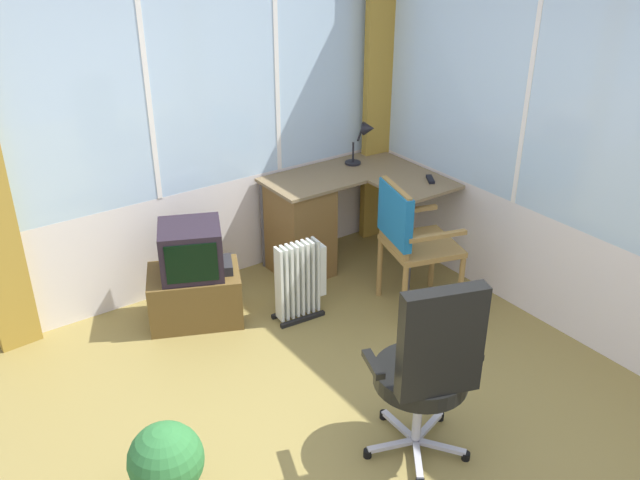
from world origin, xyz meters
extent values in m
cube|color=olive|center=(0.00, 0.00, -0.03)|extent=(5.05, 5.53, 0.06)
cube|color=silver|center=(0.00, 2.29, 0.39)|extent=(4.05, 0.06, 0.79)
cube|color=silver|center=(0.00, 2.29, 1.61)|extent=(3.97, 0.06, 1.64)
cube|color=white|center=(0.00, 2.29, 1.61)|extent=(0.04, 0.07, 1.64)
cube|color=white|center=(1.01, 2.29, 1.61)|extent=(0.04, 0.07, 1.64)
cube|color=silver|center=(2.06, 0.00, 0.39)|extent=(0.06, 4.53, 0.79)
cube|color=silver|center=(2.06, 0.00, 1.61)|extent=(0.06, 4.44, 1.64)
cube|color=white|center=(2.06, 0.75, 1.61)|extent=(0.07, 0.04, 1.64)
cube|color=#A5822E|center=(1.93, 2.16, 1.26)|extent=(0.27, 0.09, 2.51)
cube|color=olive|center=(1.39, 1.98, 0.76)|extent=(1.24, 0.53, 0.02)
cube|color=olive|center=(1.74, 1.45, 0.76)|extent=(0.53, 0.51, 0.02)
cube|color=brown|center=(1.00, 1.98, 0.37)|extent=(0.40, 0.49, 0.74)
cylinder|color=#4C4C51|center=(1.51, 1.24, 0.37)|extent=(0.04, 0.04, 0.75)
cylinder|color=#4C4C51|center=(0.81, 2.20, 0.37)|extent=(0.04, 0.04, 0.75)
cylinder|color=black|center=(1.59, 2.06, 0.78)|extent=(0.13, 0.13, 0.02)
cylinder|color=black|center=(1.59, 2.06, 0.87)|extent=(0.02, 0.02, 0.17)
cylinder|color=black|center=(1.64, 2.03, 1.04)|extent=(0.03, 0.07, 0.16)
cone|color=black|center=(1.69, 1.99, 1.07)|extent=(0.15, 0.15, 0.12)
cube|color=black|center=(1.86, 1.43, 0.78)|extent=(0.12, 0.15, 0.02)
cylinder|color=olive|center=(1.58, 0.76, 0.24)|extent=(0.04, 0.04, 0.48)
cylinder|color=olive|center=(1.71, 1.18, 0.24)|extent=(0.04, 0.04, 0.48)
cylinder|color=olive|center=(1.16, 0.89, 0.24)|extent=(0.04, 0.04, 0.48)
cylinder|color=olive|center=(1.29, 1.31, 0.24)|extent=(0.04, 0.04, 0.48)
cube|color=olive|center=(1.44, 1.04, 0.50)|extent=(0.60, 0.60, 0.04)
cube|color=olive|center=(1.22, 1.10, 0.75)|extent=(0.16, 0.42, 0.46)
cube|color=#1A6599|center=(1.22, 1.10, 0.77)|extent=(0.19, 0.45, 0.39)
cube|color=olive|center=(1.37, 0.82, 0.68)|extent=(0.43, 0.16, 0.03)
cube|color=olive|center=(1.50, 1.25, 0.68)|extent=(0.43, 0.16, 0.03)
cube|color=#B7B7BF|center=(0.30, -0.01, 0.04)|extent=(0.28, 0.13, 0.02)
cylinder|color=black|center=(0.17, 0.03, 0.02)|extent=(0.05, 0.05, 0.05)
cube|color=#B7B7BF|center=(0.35, -0.17, 0.04)|extent=(0.20, 0.25, 0.02)
cube|color=#B7B7BF|center=(0.51, -0.17, 0.04)|extent=(0.19, 0.25, 0.02)
cylinder|color=black|center=(0.59, -0.29, 0.02)|extent=(0.05, 0.05, 0.05)
cube|color=#B7B7BF|center=(0.56, -0.02, 0.04)|extent=(0.28, 0.12, 0.02)
cylinder|color=black|center=(0.70, 0.02, 0.02)|extent=(0.05, 0.05, 0.05)
cube|color=#B7B7BF|center=(0.43, 0.08, 0.04)|extent=(0.04, 0.28, 0.02)
cylinder|color=black|center=(0.44, 0.22, 0.02)|extent=(0.05, 0.05, 0.05)
cylinder|color=#B7B7BF|center=(0.43, -0.06, 0.26)|extent=(0.05, 0.05, 0.39)
cylinder|color=black|center=(0.43, -0.06, 0.49)|extent=(0.50, 0.50, 0.09)
cube|color=black|center=(0.37, -0.23, 0.83)|extent=(0.43, 0.22, 0.59)
cube|color=black|center=(0.69, -0.15, 0.62)|extent=(0.12, 0.22, 0.04)
cube|color=black|center=(0.18, 0.03, 0.62)|extent=(0.12, 0.22, 0.04)
cube|color=brown|center=(0.01, 1.82, 0.19)|extent=(0.76, 0.66, 0.38)
cube|color=black|center=(0.01, 1.82, 0.56)|extent=(0.55, 0.54, 0.36)
cube|color=black|center=(-0.07, 1.63, 0.56)|extent=(0.32, 0.15, 0.28)
cube|color=#262628|center=(0.14, 1.76, 0.41)|extent=(0.33, 0.31, 0.07)
cube|color=silver|center=(0.47, 1.42, 0.31)|extent=(0.03, 0.10, 0.56)
cube|color=silver|center=(0.51, 1.42, 0.31)|extent=(0.03, 0.10, 0.56)
cube|color=silver|center=(0.55, 1.41, 0.31)|extent=(0.03, 0.10, 0.56)
cube|color=silver|center=(0.59, 1.41, 0.31)|extent=(0.03, 0.10, 0.56)
cube|color=silver|center=(0.64, 1.41, 0.31)|extent=(0.03, 0.10, 0.56)
cube|color=silver|center=(0.68, 1.40, 0.31)|extent=(0.03, 0.10, 0.56)
cube|color=silver|center=(0.72, 1.40, 0.31)|extent=(0.03, 0.10, 0.56)
cube|color=silver|center=(0.76, 1.40, 0.31)|extent=(0.03, 0.10, 0.56)
cube|color=black|center=(0.61, 1.34, 0.01)|extent=(0.36, 0.06, 0.03)
cube|color=black|center=(0.62, 1.48, 0.01)|extent=(0.36, 0.06, 0.03)
cube|color=silver|center=(0.80, 1.40, 0.34)|extent=(0.06, 0.09, 0.39)
sphere|color=#2E7235|center=(-0.84, 0.35, 0.29)|extent=(0.37, 0.37, 0.37)
camera|label=1|loc=(-1.64, -2.10, 2.75)|focal=38.35mm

